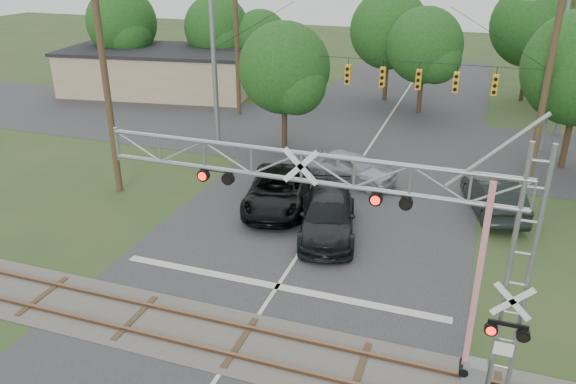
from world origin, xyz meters
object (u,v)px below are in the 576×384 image
(crossing_gantry, at_px, (379,237))
(sedan_silver, at_px, (351,167))
(commercial_building, at_px, (160,70))
(car_dark, at_px, (328,216))
(pickup_black, at_px, (277,191))
(streetlight, at_px, (553,68))
(traffic_signal_span, at_px, (380,69))

(crossing_gantry, relative_size, sedan_silver, 2.39)
(commercial_building, bearing_deg, car_dark, -53.43)
(pickup_black, xyz_separation_m, car_dark, (3.12, -1.90, 0.00))
(pickup_black, bearing_deg, streetlight, 34.35)
(crossing_gantry, height_order, pickup_black, crossing_gantry)
(commercial_building, bearing_deg, sedan_silver, -44.07)
(crossing_gantry, xyz_separation_m, pickup_black, (-6.86, 10.65, -4.05))
(car_dark, distance_m, sedan_silver, 6.26)
(pickup_black, relative_size, commercial_building, 0.36)
(crossing_gantry, relative_size, streetlight, 1.28)
(commercial_building, xyz_separation_m, streetlight, (30.78, -5.75, 3.33))
(car_dark, xyz_separation_m, streetlight, (9.62, 15.28, 4.38))
(crossing_gantry, xyz_separation_m, sedan_silver, (-4.15, 14.99, -4.05))
(pickup_black, distance_m, streetlight, 18.99)
(streetlight, bearing_deg, crossing_gantry, -103.76)
(crossing_gantry, bearing_deg, traffic_signal_span, 100.78)
(car_dark, height_order, streetlight, streetlight)
(sedan_silver, xyz_separation_m, streetlight, (10.03, 9.03, 4.39))
(crossing_gantry, relative_size, traffic_signal_span, 0.62)
(traffic_signal_span, height_order, streetlight, traffic_signal_span)
(crossing_gantry, bearing_deg, streetlight, 76.24)
(traffic_signal_span, height_order, pickup_black, traffic_signal_span)
(crossing_gantry, xyz_separation_m, traffic_signal_span, (-3.50, 18.37, 0.71))
(crossing_gantry, bearing_deg, sedan_silver, 105.47)
(traffic_signal_span, distance_m, car_dark, 10.73)
(crossing_gantry, relative_size, commercial_building, 0.69)
(traffic_signal_span, height_order, commercial_building, traffic_signal_span)
(car_dark, bearing_deg, traffic_signal_span, 75.06)
(pickup_black, xyz_separation_m, sedan_silver, (2.71, 4.35, -0.00))
(traffic_signal_span, xyz_separation_m, pickup_black, (-3.37, -7.72, -4.76))
(sedan_silver, bearing_deg, car_dark, -161.26)
(crossing_gantry, bearing_deg, commercial_building, 129.90)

